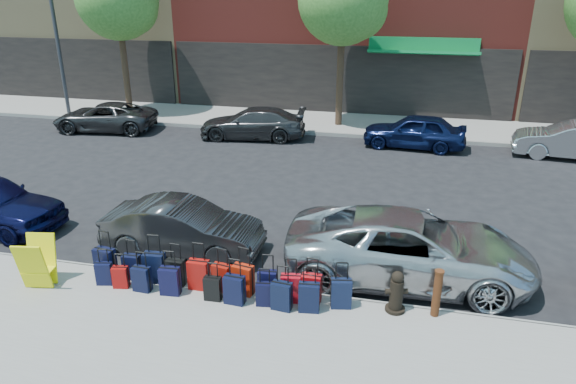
% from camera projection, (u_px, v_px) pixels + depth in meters
% --- Properties ---
extents(ground, '(120.00, 120.00, 0.00)m').
position_uv_depth(ground, '(276.00, 207.00, 15.09)').
color(ground, black).
rests_on(ground, ground).
extents(sidewalk_near, '(60.00, 4.00, 0.15)m').
position_uv_depth(sidewalk_near, '(187.00, 344.00, 9.19)').
color(sidewalk_near, gray).
rests_on(sidewalk_near, ground).
extents(sidewalk_far, '(60.00, 4.00, 0.15)m').
position_uv_depth(sidewalk_far, '(329.00, 123.00, 24.09)').
color(sidewalk_far, gray).
rests_on(sidewalk_far, ground).
extents(curb_near, '(60.00, 0.08, 0.15)m').
position_uv_depth(curb_near, '(225.00, 285.00, 11.01)').
color(curb_near, gray).
rests_on(curb_near, ground).
extents(curb_far, '(60.00, 0.08, 0.15)m').
position_uv_depth(curb_far, '(322.00, 134.00, 22.27)').
color(curb_far, gray).
rests_on(curb_far, ground).
extents(tree_left, '(3.80, 3.80, 7.27)m').
position_uv_depth(tree_left, '(120.00, 1.00, 23.73)').
color(tree_left, black).
rests_on(tree_left, sidewalk_far).
extents(tree_center, '(3.80, 3.80, 7.27)m').
position_uv_depth(tree_center, '(346.00, 2.00, 21.51)').
color(tree_center, black).
rests_on(tree_center, sidewalk_far).
extents(streetlight, '(2.59, 0.18, 8.00)m').
position_uv_depth(streetlight, '(58.00, 18.00, 24.00)').
color(streetlight, '#333338').
rests_on(streetlight, sidewalk_far).
extents(suitcase_front_0, '(0.47, 0.30, 1.07)m').
position_uv_depth(suitcase_front_0, '(106.00, 263.00, 11.08)').
color(suitcase_front_0, black).
rests_on(suitcase_front_0, sidewalk_near).
extents(suitcase_front_1, '(0.38, 0.21, 0.90)m').
position_uv_depth(suitcase_front_1, '(132.00, 267.00, 11.02)').
color(suitcase_front_1, black).
rests_on(suitcase_front_1, sidewalk_near).
extents(suitcase_front_2, '(0.47, 0.28, 1.08)m').
position_uv_depth(suitcase_front_2, '(155.00, 267.00, 10.89)').
color(suitcase_front_2, black).
rests_on(suitcase_front_2, sidewalk_near).
extents(suitcase_front_3, '(0.39, 0.22, 0.93)m').
position_uv_depth(suitcase_front_3, '(176.00, 272.00, 10.80)').
color(suitcase_front_3, black).
rests_on(suitcase_front_3, sidewalk_near).
extents(suitcase_front_4, '(0.43, 0.24, 1.03)m').
position_uv_depth(suitcase_front_4, '(199.00, 275.00, 10.65)').
color(suitcase_front_4, '#A10E0A').
rests_on(suitcase_front_4, sidewalk_near).
extents(suitcase_front_5, '(0.42, 0.28, 0.94)m').
position_uv_depth(suitcase_front_5, '(222.00, 277.00, 10.61)').
color(suitcase_front_5, '#951209').
rests_on(suitcase_front_5, sidewalk_near).
extents(suitcase_front_6, '(0.46, 0.31, 1.02)m').
position_uv_depth(suitcase_front_6, '(243.00, 279.00, 10.47)').
color(suitcase_front_6, '#AC1F0B').
rests_on(suitcase_front_6, sidewalk_near).
extents(suitcase_front_7, '(0.39, 0.23, 0.92)m').
position_uv_depth(suitcase_front_7, '(268.00, 283.00, 10.39)').
color(suitcase_front_7, black).
rests_on(suitcase_front_7, sidewalk_near).
extents(suitcase_front_8, '(0.41, 0.27, 0.93)m').
position_uv_depth(suitcase_front_8, '(291.00, 288.00, 10.22)').
color(suitcase_front_8, '#A90A16').
rests_on(suitcase_front_8, sidewalk_near).
extents(suitcase_front_9, '(0.40, 0.23, 0.95)m').
position_uv_depth(suitcase_front_9, '(311.00, 288.00, 10.22)').
color(suitcase_front_9, '#A70A0E').
rests_on(suitcase_front_9, sidewalk_near).
extents(suitcase_front_10, '(0.44, 0.30, 0.97)m').
position_uv_depth(suitcase_front_10, '(341.00, 293.00, 10.03)').
color(suitcase_front_10, black).
rests_on(suitcase_front_10, sidewalk_near).
extents(suitcase_back_0, '(0.37, 0.26, 0.80)m').
position_uv_depth(suitcase_back_0, '(104.00, 273.00, 10.84)').
color(suitcase_back_0, black).
rests_on(suitcase_back_0, sidewalk_near).
extents(suitcase_back_1, '(0.35, 0.24, 0.76)m').
position_uv_depth(suitcase_back_1, '(121.00, 277.00, 10.72)').
color(suitcase_back_1, '#960B09').
rests_on(suitcase_back_1, sidewalk_near).
extents(suitcase_back_2, '(0.37, 0.23, 0.87)m').
position_uv_depth(suitcase_back_2, '(142.00, 279.00, 10.59)').
color(suitcase_back_2, black).
rests_on(suitcase_back_2, sidewalk_near).
extents(suitcase_back_3, '(0.42, 0.27, 0.96)m').
position_uv_depth(suitcase_back_3, '(170.00, 281.00, 10.47)').
color(suitcase_back_3, black).
rests_on(suitcase_back_3, sidewalk_near).
extents(suitcase_back_5, '(0.34, 0.21, 0.81)m').
position_uv_depth(suitcase_back_5, '(213.00, 288.00, 10.29)').
color(suitcase_back_5, black).
rests_on(suitcase_back_5, sidewalk_near).
extents(suitcase_back_6, '(0.42, 0.26, 0.96)m').
position_uv_depth(suitcase_back_6, '(234.00, 290.00, 10.16)').
color(suitcase_back_6, black).
rests_on(suitcase_back_6, sidewalk_near).
extents(suitcase_back_7, '(0.35, 0.23, 0.79)m').
position_uv_depth(suitcase_back_7, '(265.00, 294.00, 10.12)').
color(suitcase_back_7, black).
rests_on(suitcase_back_7, sidewalk_near).
extents(suitcase_back_8, '(0.41, 0.27, 0.93)m').
position_uv_depth(suitcase_back_8, '(282.00, 296.00, 9.97)').
color(suitcase_back_8, black).
rests_on(suitcase_back_8, sidewalk_near).
extents(suitcase_back_9, '(0.43, 0.28, 0.95)m').
position_uv_depth(suitcase_back_9, '(309.00, 297.00, 9.92)').
color(suitcase_back_9, black).
rests_on(suitcase_back_9, sidewalk_near).
extents(fire_hydrant, '(0.45, 0.39, 0.87)m').
position_uv_depth(fire_hydrant, '(396.00, 293.00, 9.88)').
color(fire_hydrant, black).
rests_on(fire_hydrant, sidewalk_near).
extents(bollard, '(0.18, 0.18, 0.98)m').
position_uv_depth(bollard, '(437.00, 292.00, 9.70)').
color(bollard, '#38190C').
rests_on(bollard, sidewalk_near).
extents(display_rack, '(0.71, 0.76, 1.08)m').
position_uv_depth(display_rack, '(37.00, 263.00, 10.66)').
color(display_rack, '#FEF40E').
rests_on(display_rack, sidewalk_near).
extents(car_near_1, '(3.86, 1.38, 1.27)m').
position_uv_depth(car_near_1, '(183.00, 228.00, 12.36)').
color(car_near_1, '#302F32').
rests_on(car_near_1, ground).
extents(car_near_2, '(5.44, 2.66, 1.49)m').
position_uv_depth(car_near_2, '(409.00, 247.00, 11.19)').
color(car_near_2, silver).
rests_on(car_near_2, ground).
extents(car_far_0, '(4.70, 2.60, 1.24)m').
position_uv_depth(car_far_0, '(105.00, 117.00, 22.85)').
color(car_far_0, '#313134').
rests_on(car_far_0, ground).
extents(car_far_1, '(4.65, 2.33, 1.29)m').
position_uv_depth(car_far_1, '(253.00, 123.00, 21.69)').
color(car_far_1, '#323234').
rests_on(car_far_1, ground).
extents(car_far_2, '(4.12, 1.94, 1.36)m').
position_uv_depth(car_far_2, '(414.00, 131.00, 20.39)').
color(car_far_2, '#0D163B').
rests_on(car_far_2, ground).
extents(car_far_3, '(4.32, 1.92, 1.38)m').
position_uv_depth(car_far_3, '(573.00, 141.00, 19.11)').
color(car_far_3, '#B0B2B7').
rests_on(car_far_3, ground).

